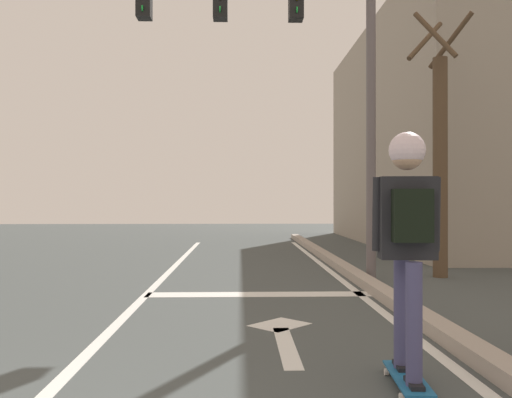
% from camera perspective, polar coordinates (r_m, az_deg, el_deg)
% --- Properties ---
extents(lane_line_center, '(0.12, 20.00, 0.01)m').
position_cam_1_polar(lane_line_center, '(7.30, -12.17, -10.50)').
color(lane_line_center, silver).
rests_on(lane_line_center, ground).
extents(lane_line_curbside, '(0.12, 20.00, 0.01)m').
position_cam_1_polar(lane_line_curbside, '(7.38, 11.68, -10.40)').
color(lane_line_curbside, silver).
rests_on(lane_line_curbside, ground).
extents(stop_bar, '(3.13, 0.40, 0.01)m').
position_cam_1_polar(stop_bar, '(7.69, 0.28, -9.98)').
color(stop_bar, silver).
rests_on(stop_bar, ground).
extents(lane_arrow_stem, '(0.16, 1.40, 0.01)m').
position_cam_1_polar(lane_arrow_stem, '(5.05, 3.23, -15.17)').
color(lane_arrow_stem, silver).
rests_on(lane_arrow_stem, ground).
extents(lane_arrow_head, '(0.71, 0.71, 0.01)m').
position_cam_1_polar(lane_arrow_head, '(5.88, 2.50, -13.04)').
color(lane_arrow_head, silver).
rests_on(lane_arrow_head, ground).
extents(curb_strip, '(0.24, 24.00, 0.14)m').
position_cam_1_polar(curb_strip, '(7.43, 13.58, -9.80)').
color(curb_strip, '#A3978B').
rests_on(curb_strip, ground).
extents(skateboard, '(0.27, 0.78, 0.08)m').
position_cam_1_polar(skateboard, '(4.14, 15.62, -17.67)').
color(skateboard, '#1B5F94').
rests_on(skateboard, ground).
extents(skater, '(0.47, 0.63, 1.71)m').
position_cam_1_polar(skater, '(3.93, 15.66, -2.17)').
color(skater, '#44436C').
rests_on(skater, skateboard).
extents(traffic_signal_mast, '(5.16, 0.34, 5.28)m').
position_cam_1_polar(traffic_signal_mast, '(9.47, 2.61, 15.91)').
color(traffic_signal_mast, '#62595A').
rests_on(traffic_signal_mast, ground).
extents(roadside_tree, '(1.13, 1.06, 4.56)m').
position_cam_1_polar(roadside_tree, '(9.86, 18.76, 4.46)').
color(roadside_tree, brown).
rests_on(roadside_tree, ground).
extents(building_block, '(8.02, 11.59, 6.57)m').
position_cam_1_polar(building_block, '(18.14, 24.05, 6.06)').
color(building_block, gray).
rests_on(building_block, ground).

